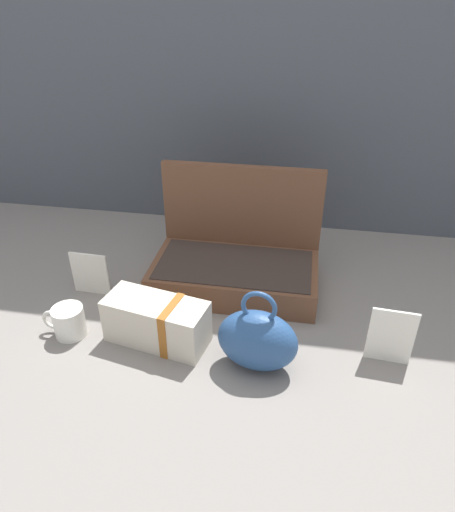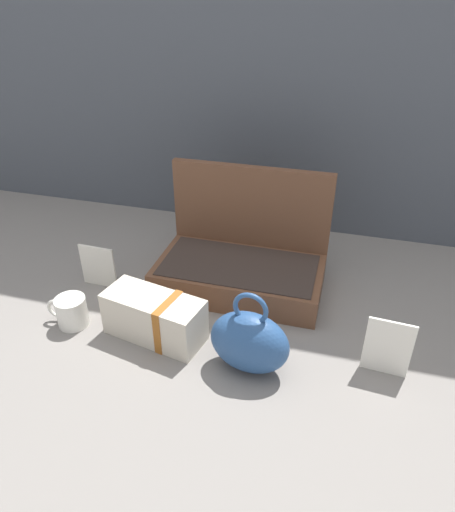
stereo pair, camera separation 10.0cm
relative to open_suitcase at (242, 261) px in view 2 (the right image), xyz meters
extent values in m
plane|color=slate|center=(0.01, -0.15, -0.08)|extent=(6.00, 6.00, 0.00)
cube|color=#474C54|center=(0.01, 0.43, 0.62)|extent=(3.20, 0.06, 1.40)
cube|color=brown|center=(0.00, -0.04, -0.03)|extent=(0.47, 0.25, 0.08)
cube|color=#332823|center=(0.00, -0.04, 0.01)|extent=(0.44, 0.22, 0.00)
cube|color=brown|center=(0.00, 0.10, 0.09)|extent=(0.47, 0.02, 0.33)
ellipsoid|color=#284C7F|center=(0.10, -0.34, 0.00)|extent=(0.20, 0.13, 0.15)
torus|color=#284C7F|center=(0.10, -0.34, 0.10)|extent=(0.08, 0.02, 0.08)
cube|color=beige|center=(-0.15, -0.29, -0.02)|extent=(0.27, 0.15, 0.12)
cube|color=#99561E|center=(-0.11, -0.30, -0.02)|extent=(0.04, 0.11, 0.12)
cylinder|color=silver|center=(-0.38, -0.31, -0.04)|extent=(0.08, 0.08, 0.08)
torus|color=silver|center=(-0.43, -0.31, -0.04)|extent=(0.06, 0.01, 0.06)
cube|color=white|center=(0.41, -0.27, 0.00)|extent=(0.10, 0.01, 0.15)
cube|color=silver|center=(-0.40, -0.12, -0.01)|extent=(0.11, 0.01, 0.13)
camera|label=1|loc=(0.17, -1.14, 0.72)|focal=32.55mm
camera|label=2|loc=(0.27, -1.12, 0.72)|focal=32.55mm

